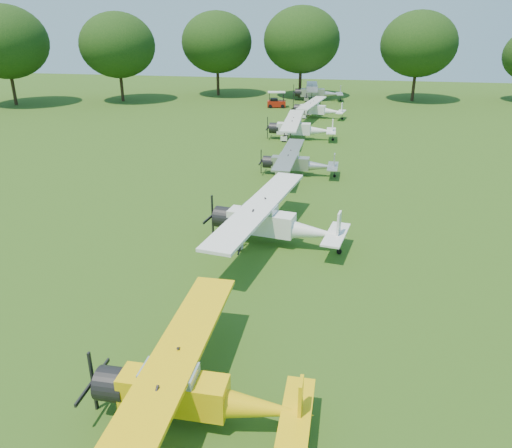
{
  "coord_description": "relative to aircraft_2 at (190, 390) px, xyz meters",
  "views": [
    {
      "loc": [
        4.85,
        -20.28,
        11.64
      ],
      "look_at": [
        0.61,
        3.6,
        1.4
      ],
      "focal_mm": 35.0,
      "sensor_mm": 36.0,
      "label": 1
    }
  ],
  "objects": [
    {
      "name": "golf_cart",
      "position": [
        -5.26,
        56.26,
        -0.58
      ],
      "size": [
        2.61,
        1.85,
        2.06
      ],
      "rotation": [
        0.0,
        0.0,
        0.16
      ],
      "color": "#A21A0B",
      "rests_on": "ground"
    },
    {
      "name": "aircraft_3",
      "position": [
        0.49,
        13.27,
        0.13
      ],
      "size": [
        7.7,
        12.19,
        2.39
      ],
      "rotation": [
        0.0,
        0.0,
        -0.17
      ],
      "color": "white",
      "rests_on": "ground"
    },
    {
      "name": "aircraft_4",
      "position": [
        0.54,
        26.11,
        -0.16
      ],
      "size": [
        6.08,
        9.65,
        1.91
      ],
      "rotation": [
        0.0,
        0.0,
        -0.02
      ],
      "color": "#B7B6BB",
      "rests_on": "ground"
    },
    {
      "name": "ground",
      "position": [
        -0.84,
        9.01,
        -1.27
      ],
      "size": [
        160.0,
        160.0,
        0.0
      ],
      "primitive_type": "plane",
      "color": "#1F4812",
      "rests_on": "ground"
    },
    {
      "name": "aircraft_7",
      "position": [
        -0.31,
        62.8,
        0.05
      ],
      "size": [
        7.2,
        11.49,
        2.26
      ],
      "rotation": [
        0.0,
        0.0,
        0.08
      ],
      "color": "#B7B6BB",
      "rests_on": "ground"
    },
    {
      "name": "aircraft_6",
      "position": [
        0.58,
        49.75,
        -0.1
      ],
      "size": [
        6.45,
        10.22,
        2.01
      ],
      "rotation": [
        0.0,
        0.0,
        -0.16
      ],
      "color": "white",
      "rests_on": "ground"
    },
    {
      "name": "aircraft_5",
      "position": [
        -0.43,
        38.11,
        -0.0
      ],
      "size": [
        6.91,
        10.97,
        2.17
      ],
      "rotation": [
        0.0,
        0.0,
        0.02
      ],
      "color": "white",
      "rests_on": "ground"
    },
    {
      "name": "tree_belt",
      "position": [
        2.73,
        9.17,
        6.76
      ],
      "size": [
        137.36,
        130.27,
        14.52
      ],
      "color": "black",
      "rests_on": "ground"
    },
    {
      "name": "aircraft_2",
      "position": [
        0.0,
        0.0,
        0.0
      ],
      "size": [
        6.92,
        10.99,
        2.17
      ],
      "rotation": [
        0.0,
        0.0,
        -0.01
      ],
      "color": "yellow",
      "rests_on": "ground"
    }
  ]
}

